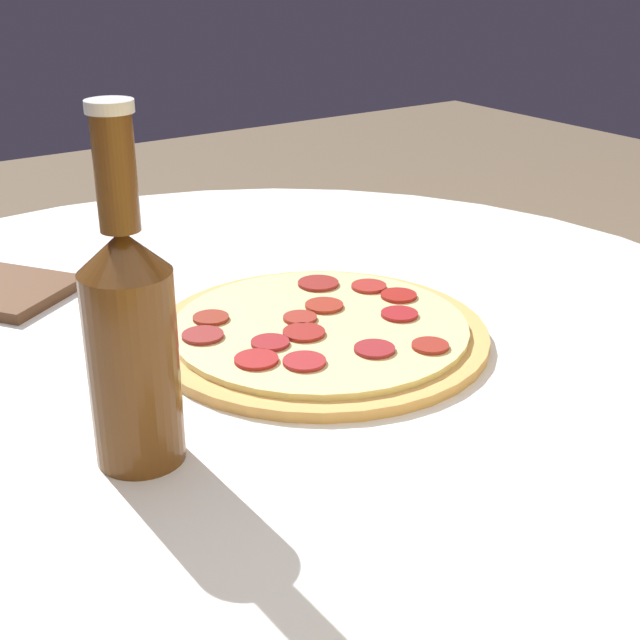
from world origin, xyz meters
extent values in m
cylinder|color=white|center=(0.00, 0.00, 0.36)|extent=(0.09, 0.09, 0.69)
cylinder|color=white|center=(0.00, 0.00, 0.72)|extent=(1.08, 1.08, 0.02)
cylinder|color=tan|center=(-0.05, 0.04, 0.74)|extent=(0.32, 0.32, 0.01)
cylinder|color=beige|center=(-0.05, 0.04, 0.75)|extent=(0.28, 0.28, 0.01)
cylinder|color=maroon|center=(-0.10, 0.14, 0.75)|extent=(0.03, 0.03, 0.00)
cylinder|color=maroon|center=(0.03, -0.03, 0.75)|extent=(0.03, 0.03, 0.00)
cylinder|color=maroon|center=(0.01, 0.10, 0.75)|extent=(0.04, 0.04, 0.00)
cylinder|color=maroon|center=(-0.04, 0.02, 0.75)|extent=(0.03, 0.03, 0.00)
cylinder|color=maroon|center=(-0.12, 0.06, 0.75)|extent=(0.04, 0.04, 0.00)
cylinder|color=maroon|center=(0.06, 0.00, 0.75)|extent=(0.04, 0.04, 0.00)
cylinder|color=maroon|center=(-0.14, -0.01, 0.75)|extent=(0.04, 0.04, 0.00)
cylinder|color=maroon|center=(0.01, 0.05, 0.75)|extent=(0.03, 0.03, 0.00)
cylinder|color=maroon|center=(-0.07, 0.01, 0.75)|extent=(0.04, 0.04, 0.00)
cylinder|color=maroon|center=(-0.10, -0.05, 0.75)|extent=(0.04, 0.04, 0.00)
cylinder|color=maroon|center=(-0.02, 0.05, 0.75)|extent=(0.04, 0.04, 0.00)
cylinder|color=maroon|center=(-0.05, 0.11, 0.75)|extent=(0.04, 0.04, 0.00)
cylinder|color=maroon|center=(-0.15, 0.03, 0.75)|extent=(0.04, 0.04, 0.00)
cylinder|color=maroon|center=(0.04, 0.07, 0.75)|extent=(0.04, 0.04, 0.00)
cylinder|color=#563314|center=(0.18, 0.13, 0.81)|extent=(0.07, 0.07, 0.15)
cone|color=#563314|center=(0.18, 0.13, 0.89)|extent=(0.07, 0.07, 0.03)
cylinder|color=#563314|center=(0.18, 0.13, 0.95)|extent=(0.03, 0.03, 0.08)
cylinder|color=silver|center=(0.18, 0.13, 0.99)|extent=(0.03, 0.03, 0.01)
cube|color=brown|center=(0.16, -0.24, 0.74)|extent=(0.16, 0.16, 0.01)
camera|label=1|loc=(0.39, 0.67, 1.09)|focal=50.00mm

